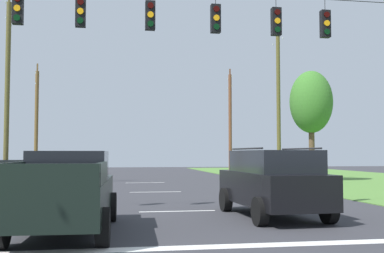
{
  "coord_description": "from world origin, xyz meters",
  "views": [
    {
      "loc": [
        -2.13,
        -5.84,
        1.89
      ],
      "look_at": [
        0.64,
        10.62,
        2.84
      ],
      "focal_mm": 44.47,
      "sensor_mm": 36.0,
      "label": 1
    }
  ],
  "objects_px": {
    "suv_black": "(272,181)",
    "tree_roadside_right": "(311,103)",
    "overhead_signal_span": "(180,72)",
    "utility_pole_far_left": "(7,88)",
    "pickup_truck": "(66,192)",
    "distant_car_oncoming": "(13,172)",
    "utility_pole_distant_right": "(36,120)",
    "utility_pole_mid_right": "(278,97)",
    "utility_pole_far_right": "(230,121)"
  },
  "relations": [
    {
      "from": "pickup_truck",
      "to": "utility_pole_far_left",
      "type": "height_order",
      "value": "utility_pole_far_left"
    },
    {
      "from": "overhead_signal_span",
      "to": "tree_roadside_right",
      "type": "relative_size",
      "value": 2.24
    },
    {
      "from": "utility_pole_distant_right",
      "to": "suv_black",
      "type": "bearing_deg",
      "value": -68.85
    },
    {
      "from": "utility_pole_far_left",
      "to": "tree_roadside_right",
      "type": "bearing_deg",
      "value": 2.5
    },
    {
      "from": "distant_car_oncoming",
      "to": "utility_pole_distant_right",
      "type": "distance_m",
      "value": 14.1
    },
    {
      "from": "distant_car_oncoming",
      "to": "utility_pole_distant_right",
      "type": "relative_size",
      "value": 0.45
    },
    {
      "from": "overhead_signal_span",
      "to": "tree_roadside_right",
      "type": "xyz_separation_m",
      "value": [
        11.21,
        15.15,
        0.78
      ]
    },
    {
      "from": "utility_pole_far_left",
      "to": "suv_black",
      "type": "bearing_deg",
      "value": -55.56
    },
    {
      "from": "overhead_signal_span",
      "to": "tree_roadside_right",
      "type": "distance_m",
      "value": 18.86
    },
    {
      "from": "suv_black",
      "to": "distant_car_oncoming",
      "type": "distance_m",
      "value": 18.61
    },
    {
      "from": "suv_black",
      "to": "utility_pole_distant_right",
      "type": "height_order",
      "value": "utility_pole_distant_right"
    },
    {
      "from": "distant_car_oncoming",
      "to": "utility_pole_mid_right",
      "type": "bearing_deg",
      "value": 5.54
    },
    {
      "from": "overhead_signal_span",
      "to": "pickup_truck",
      "type": "height_order",
      "value": "overhead_signal_span"
    },
    {
      "from": "suv_black",
      "to": "pickup_truck",
      "type": "bearing_deg",
      "value": -162.92
    },
    {
      "from": "utility_pole_far_right",
      "to": "utility_pole_far_left",
      "type": "bearing_deg",
      "value": -141.22
    },
    {
      "from": "suv_black",
      "to": "tree_roadside_right",
      "type": "bearing_deg",
      "value": 62.79
    },
    {
      "from": "utility_pole_distant_right",
      "to": "tree_roadside_right",
      "type": "bearing_deg",
      "value": -31.49
    },
    {
      "from": "pickup_truck",
      "to": "tree_roadside_right",
      "type": "relative_size",
      "value": 0.73
    },
    {
      "from": "distant_car_oncoming",
      "to": "utility_pole_far_left",
      "type": "bearing_deg",
      "value": 136.38
    },
    {
      "from": "tree_roadside_right",
      "to": "utility_pole_distant_right",
      "type": "bearing_deg",
      "value": 148.51
    },
    {
      "from": "utility_pole_distant_right",
      "to": "tree_roadside_right",
      "type": "relative_size",
      "value": 1.29
    },
    {
      "from": "pickup_truck",
      "to": "suv_black",
      "type": "xyz_separation_m",
      "value": [
        5.82,
        1.79,
        0.09
      ]
    },
    {
      "from": "utility_pole_mid_right",
      "to": "utility_pole_far_right",
      "type": "height_order",
      "value": "utility_pole_mid_right"
    },
    {
      "from": "overhead_signal_span",
      "to": "utility_pole_distant_right",
      "type": "xyz_separation_m",
      "value": [
        -8.62,
        27.3,
        0.19
      ]
    },
    {
      "from": "suv_black",
      "to": "utility_pole_distant_right",
      "type": "distance_m",
      "value": 31.25
    },
    {
      "from": "utility_pole_far_left",
      "to": "utility_pole_distant_right",
      "type": "xyz_separation_m",
      "value": [
        -0.27,
        13.0,
        -1.04
      ]
    },
    {
      "from": "pickup_truck",
      "to": "distant_car_oncoming",
      "type": "distance_m",
      "value": 17.82
    },
    {
      "from": "distant_car_oncoming",
      "to": "utility_pole_far_left",
      "type": "relative_size",
      "value": 0.37
    },
    {
      "from": "utility_pole_far_left",
      "to": "utility_pole_distant_right",
      "type": "height_order",
      "value": "utility_pole_far_left"
    },
    {
      "from": "utility_pole_far_left",
      "to": "tree_roadside_right",
      "type": "relative_size",
      "value": 1.56
    },
    {
      "from": "pickup_truck",
      "to": "utility_pole_mid_right",
      "type": "distance_m",
      "value": 22.97
    },
    {
      "from": "utility_pole_distant_right",
      "to": "pickup_truck",
      "type": "bearing_deg",
      "value": -80.07
    },
    {
      "from": "overhead_signal_span",
      "to": "utility_pole_mid_right",
      "type": "relative_size",
      "value": 1.48
    },
    {
      "from": "utility_pole_mid_right",
      "to": "utility_pole_far_right",
      "type": "distance_m",
      "value": 12.68
    },
    {
      "from": "suv_black",
      "to": "distant_car_oncoming",
      "type": "relative_size",
      "value": 1.13
    },
    {
      "from": "distant_car_oncoming",
      "to": "utility_pole_far_right",
      "type": "relative_size",
      "value": 0.44
    },
    {
      "from": "utility_pole_mid_right",
      "to": "tree_roadside_right",
      "type": "height_order",
      "value": "utility_pole_mid_right"
    },
    {
      "from": "pickup_truck",
      "to": "utility_pole_far_left",
      "type": "bearing_deg",
      "value": 106.09
    },
    {
      "from": "overhead_signal_span",
      "to": "distant_car_oncoming",
      "type": "relative_size",
      "value": 3.91
    },
    {
      "from": "suv_black",
      "to": "tree_roadside_right",
      "type": "xyz_separation_m",
      "value": [
        8.63,
        16.79,
        4.29
      ]
    },
    {
      "from": "distant_car_oncoming",
      "to": "tree_roadside_right",
      "type": "relative_size",
      "value": 0.57
    },
    {
      "from": "distant_car_oncoming",
      "to": "utility_pole_far_left",
      "type": "xyz_separation_m",
      "value": [
        -0.53,
        0.51,
        5.01
      ]
    },
    {
      "from": "overhead_signal_span",
      "to": "utility_pole_far_right",
      "type": "bearing_deg",
      "value": 72.62
    },
    {
      "from": "pickup_truck",
      "to": "utility_pole_far_right",
      "type": "xyz_separation_m",
      "value": [
        12.03,
        31.5,
        3.94
      ]
    },
    {
      "from": "suv_black",
      "to": "utility_pole_mid_right",
      "type": "distance_m",
      "value": 18.82
    },
    {
      "from": "overhead_signal_span",
      "to": "utility_pole_far_left",
      "type": "relative_size",
      "value": 1.44
    },
    {
      "from": "utility_pole_mid_right",
      "to": "utility_pole_far_left",
      "type": "relative_size",
      "value": 0.97
    },
    {
      "from": "pickup_truck",
      "to": "distant_car_oncoming",
      "type": "xyz_separation_m",
      "value": [
        -4.58,
        17.22,
        -0.18
      ]
    },
    {
      "from": "pickup_truck",
      "to": "utility_pole_mid_right",
      "type": "height_order",
      "value": "utility_pole_mid_right"
    },
    {
      "from": "overhead_signal_span",
      "to": "utility_pole_distant_right",
      "type": "height_order",
      "value": "utility_pole_distant_right"
    }
  ]
}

